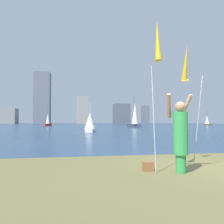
{
  "coord_description": "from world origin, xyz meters",
  "views": [
    {
      "loc": [
        -3.6,
        -5.83,
        1.3
      ],
      "look_at": [
        -0.71,
        10.92,
        1.96
      ],
      "focal_mm": 36.56,
      "sensor_mm": 36.0,
      "label": 1
    }
  ],
  "objects_px": {
    "kite_flag_right": "(186,66)",
    "sailboat_5": "(90,123)",
    "sailboat_1": "(135,115)",
    "sailboat_2": "(48,120)",
    "kite_flag_left": "(157,45)",
    "person": "(180,134)",
    "bag": "(148,166)",
    "sailboat_6": "(207,121)"
  },
  "relations": [
    {
      "from": "sailboat_1",
      "to": "sailboat_2",
      "type": "bearing_deg",
      "value": 139.75
    },
    {
      "from": "kite_flag_left",
      "to": "sailboat_5",
      "type": "height_order",
      "value": "kite_flag_left"
    },
    {
      "from": "kite_flag_left",
      "to": "kite_flag_right",
      "type": "xyz_separation_m",
      "value": [
        1.23,
        0.89,
        -0.27
      ]
    },
    {
      "from": "sailboat_5",
      "to": "kite_flag_right",
      "type": "bearing_deg",
      "value": -86.39
    },
    {
      "from": "sailboat_2",
      "to": "sailboat_5",
      "type": "relative_size",
      "value": 1.58
    },
    {
      "from": "kite_flag_right",
      "to": "kite_flag_left",
      "type": "bearing_deg",
      "value": -144.2
    },
    {
      "from": "sailboat_6",
      "to": "kite_flag_right",
      "type": "bearing_deg",
      "value": -122.98
    },
    {
      "from": "bag",
      "to": "sailboat_1",
      "type": "distance_m",
      "value": 38.82
    },
    {
      "from": "kite_flag_left",
      "to": "sailboat_1",
      "type": "xyz_separation_m",
      "value": [
        9.94,
        37.85,
        -0.78
      ]
    },
    {
      "from": "kite_flag_left",
      "to": "sailboat_1",
      "type": "height_order",
      "value": "sailboat_1"
    },
    {
      "from": "bag",
      "to": "sailboat_2",
      "type": "xyz_separation_m",
      "value": [
        -8.05,
        52.74,
        1.4
      ]
    },
    {
      "from": "sailboat_2",
      "to": "sailboat_6",
      "type": "bearing_deg",
      "value": -0.85
    },
    {
      "from": "sailboat_6",
      "to": "sailboat_1",
      "type": "bearing_deg",
      "value": -149.37
    },
    {
      "from": "kite_flag_right",
      "to": "sailboat_6",
      "type": "bearing_deg",
      "value": 57.02
    },
    {
      "from": "person",
      "to": "sailboat_2",
      "type": "relative_size",
      "value": 0.37
    },
    {
      "from": "kite_flag_left",
      "to": "bag",
      "type": "distance_m",
      "value": 3.09
    },
    {
      "from": "kite_flag_right",
      "to": "sailboat_5",
      "type": "bearing_deg",
      "value": 93.61
    },
    {
      "from": "person",
      "to": "kite_flag_right",
      "type": "distance_m",
      "value": 2.18
    },
    {
      "from": "bag",
      "to": "sailboat_5",
      "type": "relative_size",
      "value": 0.08
    },
    {
      "from": "person",
      "to": "bag",
      "type": "distance_m",
      "value": 1.18
    },
    {
      "from": "bag",
      "to": "sailboat_6",
      "type": "bearing_deg",
      "value": 56.22
    },
    {
      "from": "bag",
      "to": "sailboat_5",
      "type": "bearing_deg",
      "value": 89.85
    },
    {
      "from": "sailboat_1",
      "to": "sailboat_5",
      "type": "distance_m",
      "value": 19.4
    },
    {
      "from": "kite_flag_right",
      "to": "bag",
      "type": "height_order",
      "value": "kite_flag_right"
    },
    {
      "from": "person",
      "to": "sailboat_6",
      "type": "height_order",
      "value": "sailboat_6"
    },
    {
      "from": "sailboat_1",
      "to": "sailboat_6",
      "type": "relative_size",
      "value": 1.51
    },
    {
      "from": "person",
      "to": "sailboat_6",
      "type": "relative_size",
      "value": 0.49
    },
    {
      "from": "kite_flag_left",
      "to": "sailboat_1",
      "type": "distance_m",
      "value": 39.14
    },
    {
      "from": "bag",
      "to": "sailboat_2",
      "type": "height_order",
      "value": "sailboat_2"
    },
    {
      "from": "sailboat_5",
      "to": "sailboat_2",
      "type": "bearing_deg",
      "value": 104.25
    },
    {
      "from": "sailboat_2",
      "to": "bag",
      "type": "bearing_deg",
      "value": -81.33
    },
    {
      "from": "person",
      "to": "bag",
      "type": "xyz_separation_m",
      "value": [
        -0.73,
        0.36,
        -0.86
      ]
    },
    {
      "from": "sailboat_2",
      "to": "sailboat_6",
      "type": "distance_m",
      "value": 42.91
    },
    {
      "from": "kite_flag_right",
      "to": "sailboat_5",
      "type": "distance_m",
      "value": 20.52
    },
    {
      "from": "bag",
      "to": "sailboat_6",
      "type": "relative_size",
      "value": 0.07
    },
    {
      "from": "kite_flag_left",
      "to": "sailboat_1",
      "type": "bearing_deg",
      "value": 75.29
    },
    {
      "from": "sailboat_1",
      "to": "bag",
      "type": "bearing_deg",
      "value": -105.03
    },
    {
      "from": "kite_flag_left",
      "to": "sailboat_5",
      "type": "distance_m",
      "value": 21.39
    },
    {
      "from": "sailboat_1",
      "to": "sailboat_2",
      "type": "xyz_separation_m",
      "value": [
        -18.1,
        15.32,
        -0.87
      ]
    },
    {
      "from": "kite_flag_left",
      "to": "bag",
      "type": "bearing_deg",
      "value": 104.99
    },
    {
      "from": "kite_flag_right",
      "to": "sailboat_1",
      "type": "relative_size",
      "value": 0.57
    },
    {
      "from": "sailboat_2",
      "to": "sailboat_6",
      "type": "xyz_separation_m",
      "value": [
        42.9,
        -0.63,
        -0.15
      ]
    }
  ]
}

